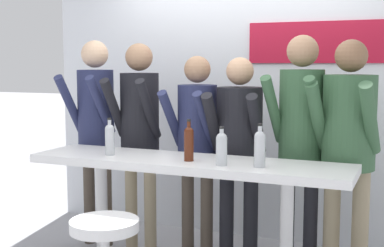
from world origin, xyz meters
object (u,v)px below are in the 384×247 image
at_px(wine_bottle_2, 110,138).
at_px(person_center_left, 197,133).
at_px(person_right, 348,135).
at_px(person_center_right, 301,126).
at_px(person_left, 139,122).
at_px(person_center, 239,138).
at_px(wine_bottle_3, 260,147).
at_px(wine_bottle_0, 189,142).
at_px(wine_bottle_1, 222,147).
at_px(person_far_left, 95,117).
at_px(tasting_table, 187,179).

bearing_deg(wine_bottle_2, person_center_left, 54.63).
bearing_deg(person_right, person_center_right, 178.99).
height_order(person_left, person_center, person_left).
bearing_deg(person_center_left, wine_bottle_3, -37.73).
bearing_deg(wine_bottle_3, wine_bottle_0, 176.82).
distance_m(person_right, wine_bottle_1, 0.98).
relative_size(person_far_left, person_center_right, 0.99).
bearing_deg(person_left, wine_bottle_1, -37.48).
xyz_separation_m(person_center_right, wine_bottle_1, (-0.40, -0.67, -0.09)).
xyz_separation_m(tasting_table, wine_bottle_2, (-0.61, -0.07, 0.28)).
distance_m(tasting_table, person_center, 0.63).
height_order(person_center, wine_bottle_0, person_center).
distance_m(wine_bottle_0, wine_bottle_1, 0.28).
distance_m(person_far_left, person_left, 0.43).
bearing_deg(person_center_right, tasting_table, -135.42).
bearing_deg(person_right, person_left, -173.84).
bearing_deg(person_center_left, wine_bottle_0, -68.18).
bearing_deg(wine_bottle_1, wine_bottle_0, 165.90).
relative_size(person_far_left, wine_bottle_0, 6.17).
distance_m(person_right, wine_bottle_3, 0.76).
height_order(person_center, person_right, person_right).
bearing_deg(person_center_right, person_far_left, -172.12).
relative_size(person_left, wine_bottle_0, 6.07).
bearing_deg(person_left, wine_bottle_0, -43.26).
relative_size(tasting_table, wine_bottle_3, 8.07).
xyz_separation_m(wine_bottle_0, wine_bottle_3, (0.53, -0.03, 0.00)).
height_order(person_center_left, wine_bottle_0, person_center_left).
relative_size(person_right, wine_bottle_1, 6.83).
relative_size(person_center_left, wine_bottle_3, 5.79).
distance_m(person_far_left, person_center_right, 1.81).
bearing_deg(person_right, wine_bottle_2, -153.79).
relative_size(person_center, person_center_right, 0.91).
bearing_deg(person_center_right, wine_bottle_2, -148.19).
distance_m(tasting_table, wine_bottle_1, 0.43).
bearing_deg(wine_bottle_2, wine_bottle_1, -3.71).
distance_m(person_center_right, person_right, 0.37).
bearing_deg(tasting_table, person_right, 24.81).
height_order(person_center_left, wine_bottle_1, person_center_left).
bearing_deg(wine_bottle_2, person_far_left, 130.92).
height_order(person_far_left, wine_bottle_0, person_far_left).
height_order(person_center_right, wine_bottle_1, person_center_right).
relative_size(person_center_left, wine_bottle_2, 6.01).
bearing_deg(person_center_left, tasting_table, -69.85).
distance_m(person_center, wine_bottle_2, 1.02).
bearing_deg(person_center_right, person_center_left, -174.48).
relative_size(tasting_table, person_left, 1.31).
bearing_deg(wine_bottle_3, wine_bottle_2, 178.99).
height_order(person_center_right, wine_bottle_0, person_center_right).
height_order(person_left, wine_bottle_3, person_left).
bearing_deg(person_center, tasting_table, -114.80).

